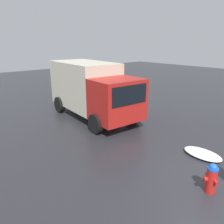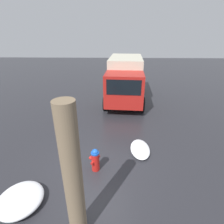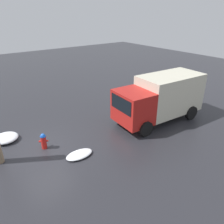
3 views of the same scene
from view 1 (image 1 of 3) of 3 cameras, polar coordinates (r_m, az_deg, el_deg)
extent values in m
plane|color=#28282D|center=(6.90, 24.09, -18.47)|extent=(60.00, 60.00, 0.00)
cylinder|color=red|center=(6.71, 24.48, -16.06)|extent=(0.28, 0.28, 0.69)
cylinder|color=blue|center=(6.52, 24.91, -13.30)|extent=(0.29, 0.29, 0.06)
sphere|color=blue|center=(6.50, 24.94, -13.09)|extent=(0.23, 0.23, 0.23)
cylinder|color=red|center=(6.56, 23.21, -15.83)|extent=(0.15, 0.14, 0.11)
cylinder|color=red|center=(6.54, 25.58, -16.26)|extent=(0.13, 0.13, 0.09)
cylinder|color=red|center=(6.79, 23.60, -14.69)|extent=(0.13, 0.13, 0.09)
cube|color=red|center=(9.97, 1.32, 3.23)|extent=(1.88, 2.34, 1.90)
cube|color=black|center=(9.22, 4.70, 4.41)|extent=(0.15, 1.87, 0.84)
cube|color=beige|center=(12.32, -7.19, 7.19)|extent=(4.31, 2.50, 2.44)
cylinder|color=black|center=(10.99, 5.61, -0.62)|extent=(0.92, 0.34, 0.90)
cylinder|color=black|center=(9.71, -4.24, -3.10)|extent=(0.92, 0.34, 0.90)
cylinder|color=black|center=(14.01, -5.15, 3.43)|extent=(0.92, 0.34, 0.90)
cylinder|color=black|center=(13.03, -13.53, 1.91)|extent=(0.92, 0.34, 0.90)
ellipsoid|color=white|center=(8.59, 22.55, -10.04)|extent=(1.38, 0.78, 0.19)
camera|label=2|loc=(6.62, 76.17, 9.55)|focal=28.00mm
camera|label=3|loc=(15.31, 56.62, 20.41)|focal=35.00mm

